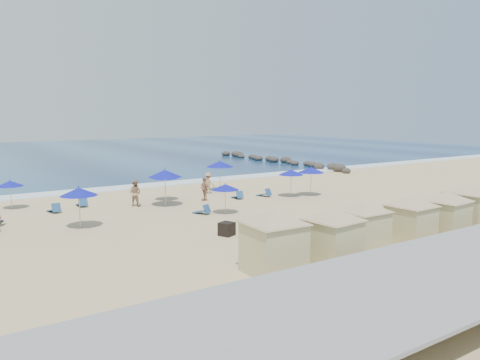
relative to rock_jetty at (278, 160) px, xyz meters
name	(u,v)px	position (x,y,z in m)	size (l,w,h in m)	color
ground	(221,220)	(-24.01, -24.90, -0.36)	(160.00, 160.00, 0.00)	tan
ocean	(41,155)	(-24.01, 30.10, -0.33)	(160.00, 80.00, 0.06)	navy
surf_line	(131,187)	(-24.01, -9.40, -0.32)	(160.00, 2.50, 0.08)	white
seawall	(408,270)	(-24.01, -38.40, 0.29)	(160.00, 6.10, 1.22)	gray
rock_jetty	(278,160)	(0.00, 0.00, 0.00)	(2.56, 26.66, 0.96)	#2A2523
trash_bin	(227,229)	(-25.70, -28.24, 0.00)	(0.71, 0.71, 0.71)	black
cabana_0	(274,234)	(-27.29, -34.39, 1.29)	(4.59, 4.59, 2.88)	#C6BB87
cabana_1	(333,229)	(-24.43, -34.86, 1.18)	(4.27, 4.27, 2.69)	#C6BB87
cabana_2	(362,220)	(-21.90, -34.23, 1.16)	(4.25, 4.25, 2.67)	#C6BB87
cabana_3	(411,214)	(-18.76, -34.60, 1.14)	(4.19, 4.19, 2.63)	#C6BB87
cabana_4	(446,209)	(-16.21, -34.85, 1.16)	(4.23, 4.23, 2.66)	#C6BB87
cabana_5	(469,201)	(-13.64, -34.62, 1.28)	(4.57, 4.57, 2.87)	#C6BB87
umbrella_2	(10,184)	(-34.27, -14.04, 1.40)	(1.79, 1.79, 2.03)	#A5A8AD
umbrella_3	(79,192)	(-31.80, -22.20, 1.75)	(2.14, 2.14, 2.43)	#A5A8AD
umbrella_4	(165,173)	(-25.04, -19.00, 1.97)	(2.36, 2.36, 2.69)	#A5A8AD
umbrella_5	(225,187)	(-22.86, -23.52, 1.41)	(1.79, 1.79, 2.04)	#A5A8AD
umbrella_6	(165,176)	(-24.10, -16.93, 1.50)	(1.89, 1.89, 2.15)	#A5A8AD
umbrella_7	(220,164)	(-18.38, -15.44, 1.94)	(2.33, 2.33, 2.65)	#A5A8AD
umbrella_8	(291,172)	(-15.23, -20.99, 1.59)	(1.98, 1.98, 2.25)	#A5A8AD
umbrella_9	(311,170)	(-13.57, -21.46, 1.72)	(2.11, 2.11, 2.40)	#A5A8AD
beach_chair_1	(54,209)	(-32.09, -17.00, -0.12)	(0.75, 1.33, 0.69)	navy
beach_chair_2	(82,203)	(-30.02, -15.92, -0.11)	(0.67, 1.37, 0.74)	navy
beach_chair_3	(203,211)	(-24.12, -22.78, -0.13)	(0.96, 1.32, 0.67)	navy
beach_chair_4	(238,196)	(-19.19, -19.44, -0.13)	(0.67, 1.26, 0.67)	navy
beach_chair_5	(265,194)	(-16.83, -19.75, -0.13)	(0.84, 1.34, 0.68)	navy
beachgoer_1	(135,193)	(-26.81, -17.80, 0.59)	(0.92, 0.72, 1.90)	#AA7D5E
beachgoer_2	(204,189)	(-21.68, -18.62, 0.53)	(1.04, 0.43, 1.78)	#AA7D5E
beachgoer_3	(208,183)	(-19.90, -16.08, 0.51)	(1.13, 0.65, 1.75)	#AA7D5E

